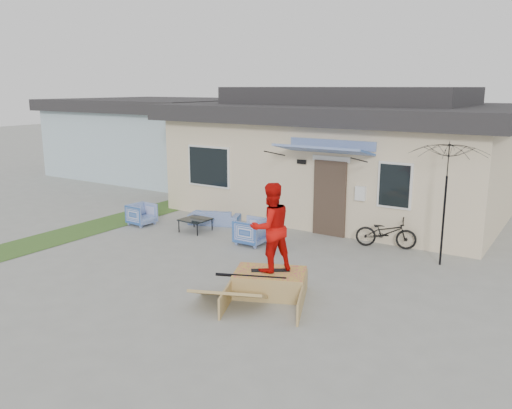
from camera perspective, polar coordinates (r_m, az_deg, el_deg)
The scene contains 13 objects.
ground at distance 11.73m, azimuth -6.07°, elevation -7.67°, with size 90.00×90.00×0.00m, color gray.
grass_strip at distance 16.59m, azimuth -15.79°, elevation -1.97°, with size 1.40×8.00×0.01m, color #365A24.
house at distance 18.04m, azimuth 9.98°, elevation 5.75°, with size 10.80×8.49×4.10m.
neighbor_house at distance 25.55m, azimuth -10.50°, elevation 7.38°, with size 8.60×7.60×3.50m.
loveseat at distance 15.85m, azimuth -4.54°, elevation -1.09°, with size 1.53×0.45×0.60m, color #1E4C9F.
armchair_left at distance 16.08m, azimuth -12.31°, elevation -0.93°, with size 0.69×0.65×0.71m, color #1E4C9F.
armchair_right at distance 13.80m, azimuth -0.52°, elevation -2.79°, with size 0.74×0.69×0.76m, color #1E4C9F.
coffee_table at distance 15.15m, azimuth -6.59°, elevation -2.23°, with size 0.75×0.75×0.37m, color black.
bicycle at distance 13.88m, azimuth 13.96°, elevation -2.61°, with size 0.54×1.54×0.98m, color black.
patio_umbrella at distance 12.63m, azimuth 19.91°, elevation 1.35°, with size 1.99×1.88×2.20m.
skate_ramp at distance 10.61m, azimuth 1.52°, elevation -8.50°, with size 1.40×1.86×0.47m, color #AA8A50, non-canonical shape.
skateboard at distance 10.56m, azimuth 1.57°, elevation -7.11°, with size 0.77×0.19×0.05m, color black.
skater at distance 10.29m, azimuth 1.60°, elevation -2.33°, with size 0.87×0.67×1.78m, color red.
Camera 1 is at (6.97, -8.51, 4.07)m, focal length 36.82 mm.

